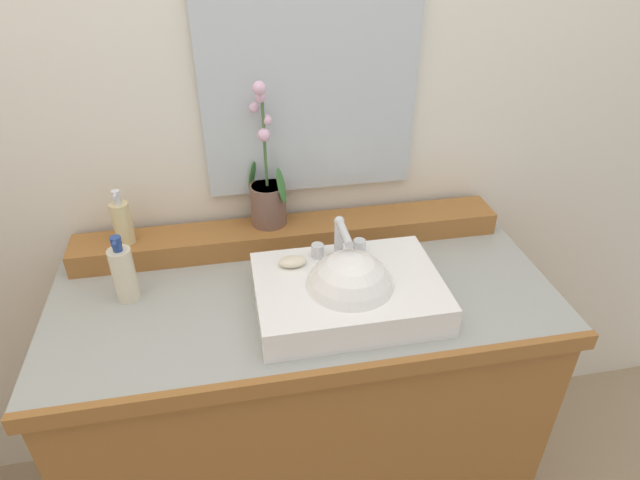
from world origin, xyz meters
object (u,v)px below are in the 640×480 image
(soap_bar, at_px, (292,261))
(lotion_bottle, at_px, (124,273))
(soap_dispenser, at_px, (122,222))
(sink_basin, at_px, (349,293))
(potted_plant, at_px, (268,194))

(soap_bar, xyz_separation_m, lotion_bottle, (-0.41, 0.05, -0.01))
(soap_bar, height_order, soap_dispenser, soap_dispenser)
(sink_basin, xyz_separation_m, soap_dispenser, (-0.55, 0.30, 0.09))
(soap_bar, distance_m, potted_plant, 0.25)
(lotion_bottle, bearing_deg, soap_bar, -6.26)
(sink_basin, height_order, soap_dispenser, soap_dispenser)
(potted_plant, bearing_deg, sink_basin, -64.80)
(potted_plant, distance_m, soap_dispenser, 0.40)
(soap_bar, relative_size, potted_plant, 0.17)
(soap_bar, distance_m, soap_dispenser, 0.48)
(soap_bar, relative_size, soap_dispenser, 0.45)
(soap_dispenser, height_order, lotion_bottle, soap_dispenser)
(lotion_bottle, bearing_deg, potted_plant, 26.91)
(sink_basin, relative_size, soap_bar, 6.44)
(potted_plant, relative_size, soap_dispenser, 2.65)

